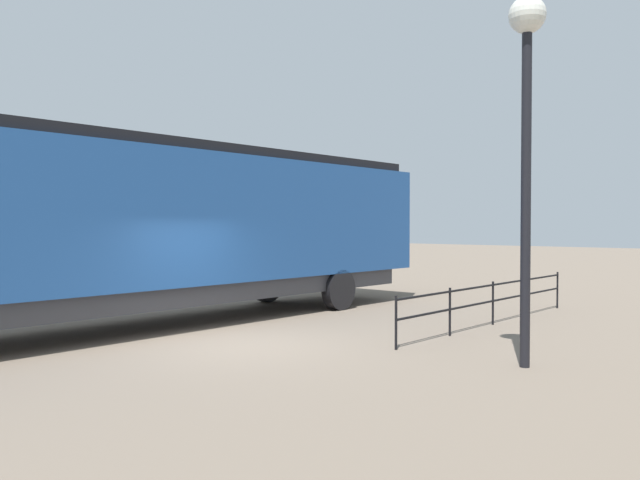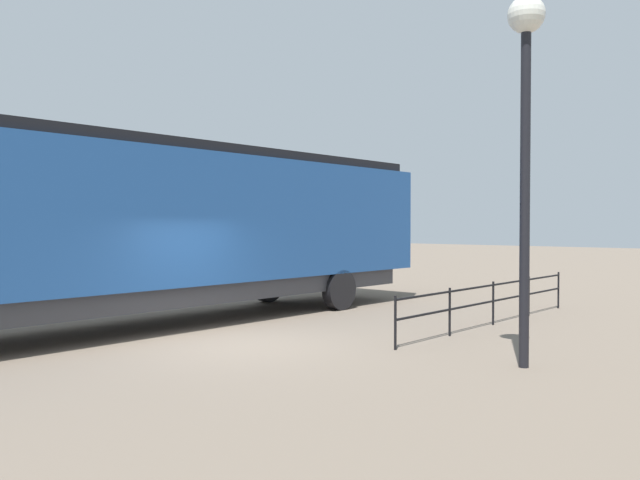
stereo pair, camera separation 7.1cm
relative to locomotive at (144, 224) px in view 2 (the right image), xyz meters
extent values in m
plane|color=#756656|center=(3.18, 0.00, -2.34)|extent=(120.00, 120.00, 0.00)
cube|color=navy|center=(0.00, -0.59, 0.13)|extent=(3.10, 18.10, 2.93)
cube|color=black|center=(0.00, 7.10, -0.31)|extent=(2.98, 2.72, 2.05)
cube|color=black|center=(0.00, -0.59, 1.71)|extent=(2.79, 17.38, 0.24)
cube|color=#38383D|center=(0.00, -0.59, -1.56)|extent=(2.79, 16.66, 0.45)
cylinder|color=black|center=(-1.40, 5.20, -1.79)|extent=(0.30, 1.10, 1.10)
cylinder|color=black|center=(1.40, 5.20, -1.79)|extent=(0.30, 1.10, 1.10)
cylinder|color=black|center=(8.14, 1.77, 0.41)|extent=(0.16, 0.16, 5.51)
sphere|color=silver|center=(8.14, 1.77, 3.35)|extent=(0.60, 0.60, 0.60)
cube|color=black|center=(5.75, 5.54, -1.41)|extent=(0.04, 7.89, 0.04)
cube|color=black|center=(5.75, 5.54, -1.78)|extent=(0.04, 7.89, 0.04)
cylinder|color=black|center=(5.75, 1.59, -1.84)|extent=(0.05, 0.05, 1.01)
cylinder|color=black|center=(5.75, 3.57, -1.84)|extent=(0.05, 0.05, 1.01)
cylinder|color=black|center=(5.75, 5.54, -1.84)|extent=(0.05, 0.05, 1.01)
cylinder|color=black|center=(5.75, 7.51, -1.84)|extent=(0.05, 0.05, 1.01)
cylinder|color=black|center=(5.75, 9.48, -1.84)|extent=(0.05, 0.05, 1.01)
camera|label=1|loc=(12.44, -8.21, -0.03)|focal=35.95mm
camera|label=2|loc=(12.50, -8.16, -0.03)|focal=35.95mm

